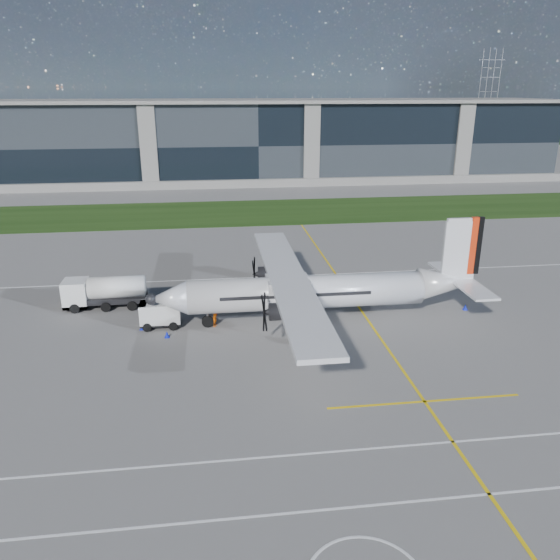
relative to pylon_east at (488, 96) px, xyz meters
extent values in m
plane|color=slate|center=(-85.00, -110.00, -15.00)|extent=(400.00, 400.00, 0.00)
cube|color=#1A360E|center=(-85.00, -102.00, -14.98)|extent=(400.00, 18.00, 0.04)
cube|color=black|center=(-85.00, -70.00, -7.50)|extent=(120.00, 20.00, 15.00)
cube|color=black|center=(-85.00, -10.00, -12.00)|extent=(400.00, 6.00, 6.00)
cube|color=yellow|center=(-82.00, -140.00, -14.99)|extent=(0.20, 70.00, 0.01)
cube|color=white|center=(-85.00, -164.00, -14.99)|extent=(90.00, 0.15, 0.01)
imported|color=#F25907|center=(-94.35, -143.30, -14.09)|extent=(0.72, 0.86, 1.83)
cone|color=#0C1ACD|center=(-98.52, -142.07, -14.75)|extent=(0.36, 0.36, 0.50)
cone|color=#0C1ACD|center=(-73.18, -142.63, -14.75)|extent=(0.36, 0.36, 0.50)
cone|color=#0C1ACD|center=(-100.01, -143.21, -14.75)|extent=(0.36, 0.36, 0.50)
cone|color=#0C1ACD|center=(-97.99, -144.92, -14.75)|extent=(0.36, 0.36, 0.50)
cone|color=#0C1ACD|center=(-88.09, -130.28, -14.75)|extent=(0.36, 0.36, 0.50)
camera|label=1|loc=(-94.30, -183.17, 2.88)|focal=35.00mm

